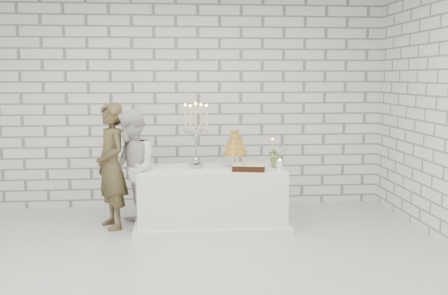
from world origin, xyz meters
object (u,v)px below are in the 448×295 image
bride (132,170)px  candelabra (196,135)px  groom (111,166)px  cake_table (212,197)px  croquembouche (235,147)px

bride → candelabra: (0.80, 0.06, 0.42)m
candelabra → groom: bearing=178.5°
cake_table → bride: bride is taller
bride → croquembouche: bearing=83.0°
bride → candelabra: bearing=83.0°
bride → croquembouche: (1.29, 0.09, 0.26)m
cake_table → bride: size_ratio=1.21×
groom → candelabra: bearing=61.1°
groom → bride: size_ratio=1.05×
groom → bride: 0.27m
bride → croquembouche: 1.32m
cake_table → candelabra: bearing=167.8°
candelabra → bride: bearing=-175.8°
groom → croquembouche: size_ratio=3.12×
bride → cake_table: bearing=79.8°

